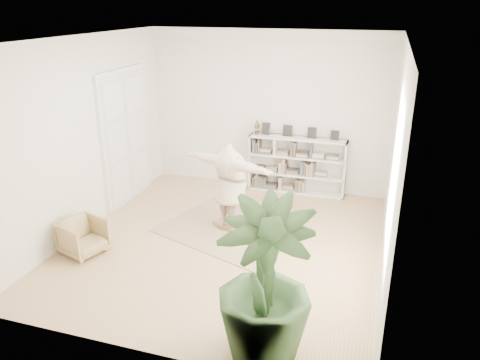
# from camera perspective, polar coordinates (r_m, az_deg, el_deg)

# --- Properties ---
(floor) EXTENTS (6.00, 6.00, 0.00)m
(floor) POSITION_cam_1_polar(r_m,az_deg,el_deg) (8.66, -1.75, -7.66)
(floor) COLOR #AB7C58
(floor) RESTS_ON ground
(room_shell) EXTENTS (6.00, 6.00, 6.00)m
(room_shell) POSITION_cam_1_polar(r_m,az_deg,el_deg) (10.43, 3.54, 17.46)
(room_shell) COLOR silver
(room_shell) RESTS_ON floor
(doors) EXTENTS (0.09, 1.78, 2.92)m
(doors) POSITION_cam_1_polar(r_m,az_deg,el_deg) (10.32, -13.81, 4.94)
(doors) COLOR white
(doors) RESTS_ON floor
(bookshelf) EXTENTS (2.20, 0.35, 1.64)m
(bookshelf) POSITION_cam_1_polar(r_m,az_deg,el_deg) (10.73, 6.90, 1.74)
(bookshelf) COLOR silver
(bookshelf) RESTS_ON floor
(armchair) EXTENTS (0.87, 0.86, 0.63)m
(armchair) POSITION_cam_1_polar(r_m,az_deg,el_deg) (8.64, -18.60, -6.57)
(armchair) COLOR tan
(armchair) RESTS_ON floor
(rug) EXTENTS (3.03, 2.72, 0.02)m
(rug) POSITION_cam_1_polar(r_m,az_deg,el_deg) (9.12, -1.14, -5.99)
(rug) COLOR tan
(rug) RESTS_ON floor
(rocker_board) EXTENTS (0.55, 0.43, 0.10)m
(rocker_board) POSITION_cam_1_polar(r_m,az_deg,el_deg) (9.10, -1.14, -5.67)
(rocker_board) COLOR brown
(rocker_board) RESTS_ON rug
(person) EXTENTS (2.12, 1.21, 1.67)m
(person) POSITION_cam_1_polar(r_m,az_deg,el_deg) (8.74, -1.18, -0.45)
(person) COLOR #CAB097
(person) RESTS_ON rocker_board
(houseplant) EXTENTS (1.26, 1.26, 2.07)m
(houseplant) POSITION_cam_1_polar(r_m,az_deg,el_deg) (5.69, 2.98, -12.29)
(houseplant) COLOR #2D4B25
(houseplant) RESTS_ON floor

